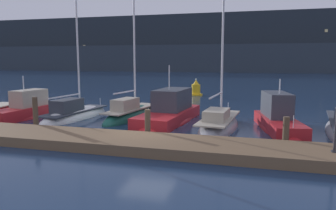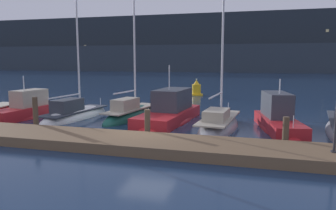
{
  "view_description": "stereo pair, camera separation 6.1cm",
  "coord_description": "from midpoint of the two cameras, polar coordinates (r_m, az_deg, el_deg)",
  "views": [
    {
      "loc": [
        5.17,
        -14.84,
        3.93
      ],
      "look_at": [
        0.0,
        3.84,
        1.2
      ],
      "focal_mm": 35.0,
      "sensor_mm": 36.0,
      "label": 1
    },
    {
      "loc": [
        5.23,
        -14.82,
        3.93
      ],
      "look_at": [
        0.0,
        3.84,
        1.2
      ],
      "focal_mm": 35.0,
      "sensor_mm": 36.0,
      "label": 2
    }
  ],
  "objects": [
    {
      "name": "ground_plane",
      "position": [
        16.2,
        -3.75,
        -6.04
      ],
      "size": [
        400.0,
        400.0,
        0.0
      ],
      "primitive_type": "plane",
      "color": "#192D4C"
    },
    {
      "name": "sailboat_berth_3",
      "position": [
        22.77,
        -16.02,
        -1.89
      ],
      "size": [
        2.44,
        6.92,
        9.68
      ],
      "color": "white",
      "rests_on": "ground"
    },
    {
      "name": "sailboat_berth_6",
      "position": [
        18.81,
        8.76,
        -3.76
      ],
      "size": [
        2.39,
        6.63,
        10.56
      ],
      "color": "gray",
      "rests_on": "ground"
    },
    {
      "name": "dock",
      "position": [
        14.73,
        -5.77,
        -6.6
      ],
      "size": [
        35.05,
        2.8,
        0.45
      ],
      "primitive_type": "cube",
      "color": "brown",
      "rests_on": "ground"
    },
    {
      "name": "mooring_pile_3",
      "position": [
        15.31,
        19.73,
        -4.58
      ],
      "size": [
        0.28,
        0.28,
        1.43
      ],
      "primitive_type": "cylinder",
      "color": "#4C3D2D",
      "rests_on": "ground"
    },
    {
      "name": "motorboat_berth_2",
      "position": [
        23.99,
        -23.7,
        -1.25
      ],
      "size": [
        2.36,
        5.48,
        3.32
      ],
      "color": "red",
      "rests_on": "ground"
    },
    {
      "name": "mooring_pile_1",
      "position": [
        19.14,
        -22.15,
        -1.53
      ],
      "size": [
        0.28,
        0.28,
        1.9
      ],
      "primitive_type": "cylinder",
      "color": "#4C3D2D",
      "rests_on": "ground"
    },
    {
      "name": "motorboat_berth_5",
      "position": [
        20.81,
        0.13,
        -1.88
      ],
      "size": [
        3.11,
        7.61,
        4.11
      ],
      "color": "red",
      "rests_on": "ground"
    },
    {
      "name": "sailboat_berth_4",
      "position": [
        22.02,
        -6.52,
        -1.97
      ],
      "size": [
        2.56,
        6.62,
        9.21
      ],
      "color": "#195647",
      "rests_on": "ground"
    },
    {
      "name": "motorboat_berth_7",
      "position": [
        19.38,
        18.53,
        -3.0
      ],
      "size": [
        2.99,
        6.43,
        3.38
      ],
      "color": "red",
      "rests_on": "ground"
    },
    {
      "name": "hillside_backdrop",
      "position": [
        110.66,
        10.81,
        10.17
      ],
      "size": [
        240.0,
        23.0,
        18.14
      ],
      "color": "#232B33",
      "rests_on": "ground"
    },
    {
      "name": "channel_buoy",
      "position": [
        35.75,
        4.84,
        2.75
      ],
      "size": [
        1.42,
        1.42,
        1.83
      ],
      "color": "gold",
      "rests_on": "ground"
    },
    {
      "name": "mooring_pile_2",
      "position": [
        16.12,
        -3.67,
        -3.4
      ],
      "size": [
        0.28,
        0.28,
        1.49
      ],
      "primitive_type": "cylinder",
      "color": "#4C3D2D",
      "rests_on": "ground"
    }
  ]
}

